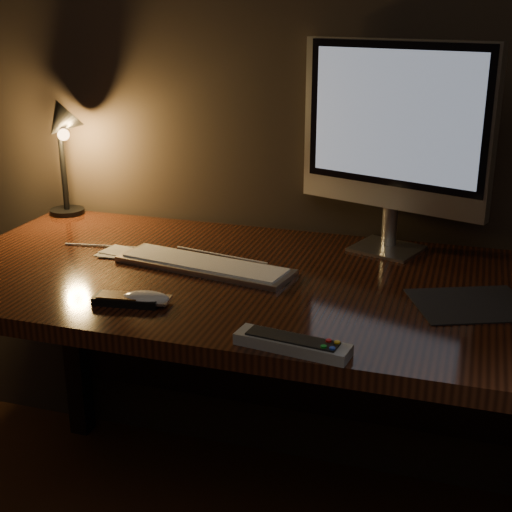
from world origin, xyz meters
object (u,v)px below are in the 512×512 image
(keyboard, at_px, (204,265))
(tv_remote, at_px, (292,344))
(media_remote, at_px, (127,299))
(desk, at_px, (281,318))
(mouse, at_px, (146,300))
(desk_lamp, at_px, (62,139))
(monitor, at_px, (394,130))

(keyboard, bearing_deg, tv_remote, -39.05)
(media_remote, bearing_deg, desk, 43.52)
(mouse, relative_size, media_remote, 0.70)
(desk, height_order, keyboard, keyboard)
(keyboard, bearing_deg, desk, 26.84)
(desk, height_order, tv_remote, tv_remote)
(keyboard, distance_m, media_remote, 0.26)
(keyboard, relative_size, desk_lamp, 1.28)
(media_remote, bearing_deg, monitor, 40.20)
(mouse, distance_m, desk_lamp, 0.76)
(desk, height_order, monitor, monitor)
(monitor, bearing_deg, media_remote, -113.48)
(mouse, xyz_separation_m, desk_lamp, (-0.51, 0.53, 0.22))
(mouse, height_order, media_remote, media_remote)
(desk_lamp, bearing_deg, keyboard, -7.79)
(tv_remote, bearing_deg, monitor, 89.70)
(media_remote, height_order, tv_remote, tv_remote)
(desk, relative_size, mouse, 15.77)
(tv_remote, bearing_deg, mouse, 170.06)
(monitor, distance_m, tv_remote, 0.69)
(mouse, relative_size, desk_lamp, 0.30)
(mouse, bearing_deg, tv_remote, -26.81)
(desk, distance_m, keyboard, 0.23)
(keyboard, distance_m, tv_remote, 0.47)
(monitor, distance_m, mouse, 0.73)
(desk, bearing_deg, tv_remote, -71.72)
(tv_remote, bearing_deg, media_remote, 173.03)
(desk, relative_size, desk_lamp, 4.68)
(keyboard, xyz_separation_m, desk_lamp, (-0.54, 0.28, 0.22))
(monitor, distance_m, keyboard, 0.56)
(tv_remote, bearing_deg, desk_lamp, 151.07)
(keyboard, height_order, desk_lamp, desk_lamp)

